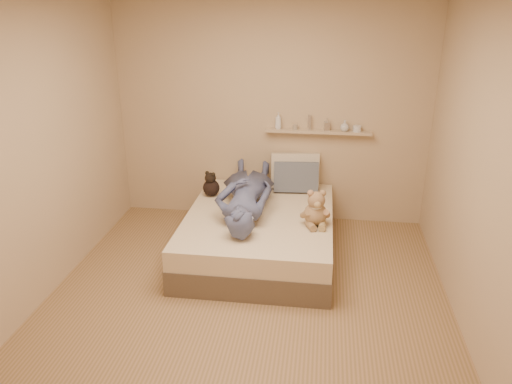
# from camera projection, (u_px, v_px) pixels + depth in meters

# --- Properties ---
(room) EXTENTS (3.80, 3.80, 3.80)m
(room) POSITION_uv_depth(u_px,v_px,m) (245.00, 164.00, 3.96)
(room) COLOR #96704D
(room) RESTS_ON ground
(bed) EXTENTS (1.50, 1.90, 0.45)m
(bed) POSITION_uv_depth(u_px,v_px,m) (260.00, 233.00, 5.22)
(bed) COLOR brown
(bed) RESTS_ON floor
(game_console) EXTENTS (0.18, 0.09, 0.06)m
(game_console) POSITION_uv_depth(u_px,v_px,m) (243.00, 221.00, 4.60)
(game_console) COLOR silver
(game_console) RESTS_ON bed
(teddy_bear) EXTENTS (0.31, 0.30, 0.38)m
(teddy_bear) POSITION_uv_depth(u_px,v_px,m) (316.00, 211.00, 4.82)
(teddy_bear) COLOR #A4835A
(teddy_bear) RESTS_ON bed
(dark_plush) EXTENTS (0.19, 0.19, 0.29)m
(dark_plush) POSITION_uv_depth(u_px,v_px,m) (211.00, 185.00, 5.54)
(dark_plush) COLOR black
(dark_plush) RESTS_ON bed
(pillow_cream) EXTENTS (0.58, 0.31, 0.42)m
(pillow_cream) POSITION_uv_depth(u_px,v_px,m) (295.00, 170.00, 5.78)
(pillow_cream) COLOR beige
(pillow_cream) RESTS_ON bed
(pillow_grey) EXTENTS (0.52, 0.26, 0.36)m
(pillow_grey) POSITION_uv_depth(u_px,v_px,m) (296.00, 177.00, 5.66)
(pillow_grey) COLOR slate
(pillow_grey) RESTS_ON bed
(person) EXTENTS (0.66, 1.61, 0.38)m
(person) POSITION_uv_depth(u_px,v_px,m) (246.00, 193.00, 5.16)
(person) COLOR #4D5179
(person) RESTS_ON bed
(wall_shelf) EXTENTS (1.20, 0.12, 0.03)m
(wall_shelf) POSITION_uv_depth(u_px,v_px,m) (318.00, 132.00, 5.66)
(wall_shelf) COLOR tan
(wall_shelf) RESTS_ON wall_back
(shelf_bottles) EXTENTS (0.99, 0.14, 0.19)m
(shelf_bottles) POSITION_uv_depth(u_px,v_px,m) (321.00, 124.00, 5.62)
(shelf_bottles) COLOR silver
(shelf_bottles) RESTS_ON wall_shelf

